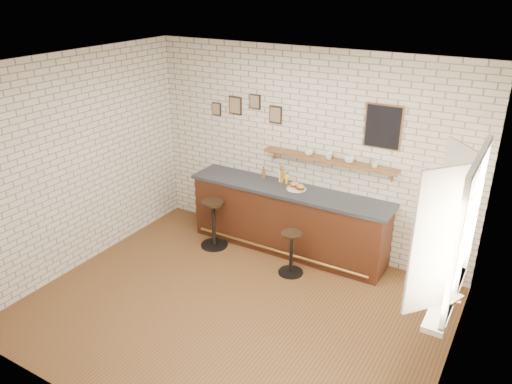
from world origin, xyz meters
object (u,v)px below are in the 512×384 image
shelf_cup_b (329,156)px  shelf_cup_a (309,152)px  bar_counter (288,219)px  book_upper (444,293)px  ciabatta_sandwich (297,186)px  book_lower (443,296)px  bitters_bottle_brown (263,174)px  bar_stool_right (291,252)px  shelf_cup_c (349,159)px  shelf_cup_d (375,164)px  sandwich_plate (297,189)px  bar_stool_left (214,222)px  bitters_bottle_amber (282,176)px  condiment_bottle_yellow (287,179)px  bitters_bottle_white (281,177)px

shelf_cup_b → shelf_cup_a: bearing=103.8°
bar_counter → book_upper: bar_counter is taller
ciabatta_sandwich → book_lower: ciabatta_sandwich is taller
bitters_bottle_brown → shelf_cup_b: shelf_cup_b is taller
bar_stool_right → shelf_cup_c: bearing=59.2°
bitters_bottle_brown → shelf_cup_d: shelf_cup_d is taller
shelf_cup_a → book_upper: 2.89m
sandwich_plate → bar_stool_left: sandwich_plate is taller
bitters_bottle_amber → book_upper: size_ratio=1.17×
ciabatta_sandwich → book_upper: size_ratio=1.24×
ciabatta_sandwich → book_upper: bearing=-32.4°
bitters_bottle_brown → book_upper: (3.01, -1.63, -0.13)m
sandwich_plate → bitters_bottle_brown: bitters_bottle_brown is taller
shelf_cup_b → book_lower: shelf_cup_b is taller
bitters_bottle_amber → book_lower: 3.17m
ciabatta_sandwich → shelf_cup_a: bearing=62.9°
shelf_cup_b → condiment_bottle_yellow: bearing=107.1°
bar_counter → bitters_bottle_brown: 0.80m
bitters_bottle_amber → shelf_cup_a: size_ratio=2.17×
ciabatta_sandwich → shelf_cup_c: size_ratio=1.95×
bar_counter → ciabatta_sandwich: 0.57m
ciabatta_sandwich → bar_stool_right: 0.97m
bar_stool_right → book_lower: 2.41m
shelf_cup_a → bar_counter: bearing=-163.3°
bar_stool_right → bar_counter: bearing=121.4°
sandwich_plate → shelf_cup_c: size_ratio=2.05×
bitters_bottle_white → bar_stool_left: bitters_bottle_white is taller
bitters_bottle_amber → bar_stool_right: 1.20m
bitters_bottle_amber → condiment_bottle_yellow: bearing=-0.0°
bitters_bottle_amber → shelf_cup_a: 0.59m
bar_counter → ciabatta_sandwich: ciabatta_sandwich is taller
ciabatta_sandwich → bar_stool_right: bearing=-69.2°
shelf_cup_c → book_lower: bearing=-133.2°
bitters_bottle_brown → bar_stool_right: bearing=-40.3°
shelf_cup_d → bitters_bottle_brown: bearing=155.5°
ciabatta_sandwich → condiment_bottle_yellow: 0.27m
bitters_bottle_white → bar_stool_right: 1.20m
bar_stool_left → book_upper: book_upper is taller
ciabatta_sandwich → book_lower: (2.37, -1.54, -0.12)m
sandwich_plate → book_upper: 2.82m
shelf_cup_a → shelf_cup_d: bearing=-28.1°
bar_stool_right → shelf_cup_b: size_ratio=5.87×
shelf_cup_b → bitters_bottle_white: bearing=106.7°
bar_counter → bar_stool_left: (-1.03, -0.48, -0.10)m
ciabatta_sandwich → sandwich_plate: bearing=180.0°
ciabatta_sandwich → bitters_bottle_white: bearing=159.7°
sandwich_plate → shelf_cup_a: (0.10, 0.16, 0.53)m
ciabatta_sandwich → shelf_cup_d: size_ratio=2.68×
sandwich_plate → bitters_bottle_white: 0.36m
bar_counter → bitters_bottle_brown: bearing=162.5°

